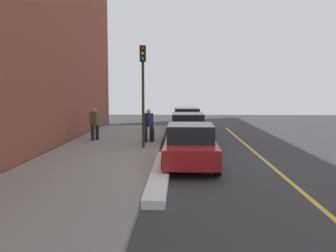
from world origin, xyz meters
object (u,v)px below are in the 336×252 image
at_px(parked_car_charcoal, 188,128).
at_px(pedestrian_navy_coat, 149,124).
at_px(parked_car_black, 187,119).
at_px(pedestrian_olive_coat, 95,123).
at_px(rolling_suitcase, 152,135).
at_px(parked_car_red, 190,146).
at_px(traffic_light_pole, 143,79).

bearing_deg(parked_car_charcoal, pedestrian_navy_coat, -65.24).
bearing_deg(pedestrian_navy_coat, parked_car_black, 163.22).
distance_m(parked_car_black, pedestrian_olive_coat, 7.69).
bearing_deg(rolling_suitcase, parked_car_red, 17.20).
xyz_separation_m(parked_car_charcoal, traffic_light_pole, (2.77, -2.04, 2.43)).
bearing_deg(parked_car_red, parked_car_black, 179.68).
height_order(parked_car_black, traffic_light_pole, traffic_light_pole).
xyz_separation_m(parked_car_charcoal, pedestrian_navy_coat, (0.90, -1.96, 0.27)).
bearing_deg(pedestrian_olive_coat, parked_car_red, 38.78).
relative_size(parked_car_red, pedestrian_olive_coat, 2.50).
bearing_deg(parked_car_red, pedestrian_navy_coat, -160.09).
relative_size(parked_car_red, rolling_suitcase, 4.47).
bearing_deg(parked_car_black, pedestrian_olive_coat, -38.79).
xyz_separation_m(parked_car_red, pedestrian_navy_coat, (-5.30, -1.92, 0.27)).
xyz_separation_m(pedestrian_navy_coat, rolling_suitcase, (-0.50, 0.12, -0.59)).
bearing_deg(parked_car_charcoal, traffic_light_pole, -36.46).
height_order(pedestrian_olive_coat, rolling_suitcase, pedestrian_olive_coat).
height_order(parked_car_red, traffic_light_pole, traffic_light_pole).
bearing_deg(pedestrian_olive_coat, parked_car_black, 141.21).
bearing_deg(parked_car_black, parked_car_red, -0.32).
relative_size(parked_car_charcoal, pedestrian_navy_coat, 2.83).
distance_m(pedestrian_navy_coat, rolling_suitcase, 0.79).
bearing_deg(pedestrian_navy_coat, traffic_light_pole, -2.63).
relative_size(parked_car_black, traffic_light_pole, 1.05).
xyz_separation_m(parked_car_black, parked_car_charcoal, (5.69, -0.03, -0.00)).
distance_m(parked_car_red, traffic_light_pole, 4.67).
bearing_deg(pedestrian_olive_coat, parked_car_charcoal, 93.59).
relative_size(parked_car_black, pedestrian_olive_coat, 2.88).
distance_m(parked_car_charcoal, pedestrian_olive_coat, 4.80).
xyz_separation_m(traffic_light_pole, rolling_suitcase, (-2.36, 0.21, -2.75)).
distance_m(parked_car_red, pedestrian_olive_coat, 7.58).
relative_size(parked_car_charcoal, traffic_light_pole, 1.03).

